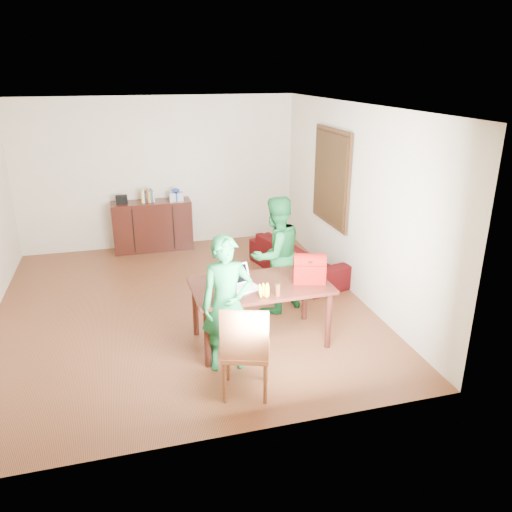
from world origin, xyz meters
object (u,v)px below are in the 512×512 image
object	(u,v)px
person_near	(227,304)
bottle	(278,289)
person_far	(276,255)
red_bag	(309,271)
sofa	(298,258)
table	(260,291)
chair	(246,367)
laptop	(244,286)

from	to	relation	value
person_near	bottle	xyz separation A→B (m)	(0.60, 0.08, 0.07)
person_far	red_bag	world-z (taller)	person_far
sofa	person_near	bearing A→B (deg)	129.64
table	bottle	size ratio (longest dim) A/B	10.12
bottle	red_bag	world-z (taller)	red_bag
table	person_near	distance (m)	0.67
person_near	chair	bearing A→B (deg)	-79.31
chair	red_bag	bearing A→B (deg)	59.63
red_bag	table	bearing A→B (deg)	-171.00
table	red_bag	world-z (taller)	red_bag
table	bottle	world-z (taller)	bottle
table	laptop	xyz separation A→B (m)	(-0.23, -0.09, 0.14)
table	sofa	bearing A→B (deg)	57.30
chair	person_near	bearing A→B (deg)	115.88
person_far	bottle	world-z (taller)	person_far
laptop	sofa	bearing A→B (deg)	35.17
laptop	red_bag	size ratio (longest dim) A/B	1.10
table	laptop	bearing A→B (deg)	-159.70
chair	person_near	world-z (taller)	person_near
chair	person_far	world-z (taller)	person_far
laptop	sofa	distance (m)	2.47
table	person_far	world-z (taller)	person_far
person_near	laptop	distance (m)	0.44
person_far	sofa	size ratio (longest dim) A/B	0.85
red_bag	sofa	bearing A→B (deg)	90.41
person_far	table	bearing A→B (deg)	39.48
table	person_far	distance (m)	0.90
chair	laptop	world-z (taller)	chair
person_near	person_far	bearing A→B (deg)	55.40
red_bag	sofa	world-z (taller)	red_bag
person_near	person_far	world-z (taller)	person_far
person_far	red_bag	distance (m)	0.88
red_bag	chair	bearing A→B (deg)	-121.62
chair	bottle	size ratio (longest dim) A/B	6.39
chair	red_bag	world-z (taller)	red_bag
person_far	sofa	distance (m)	1.42
person_near	laptop	size ratio (longest dim) A/B	3.72
chair	person_near	size ratio (longest dim) A/B	0.67
table	laptop	size ratio (longest dim) A/B	3.96
laptop	bottle	xyz separation A→B (m)	(0.33, -0.26, 0.03)
sofa	chair	bearing A→B (deg)	136.14
table	person_far	bearing A→B (deg)	59.76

